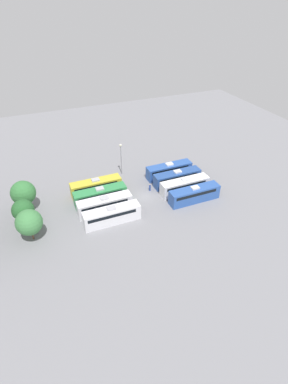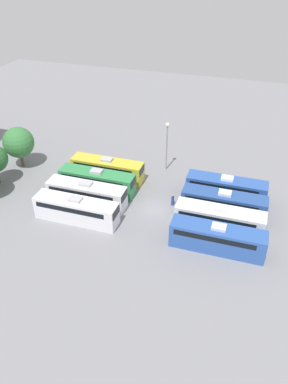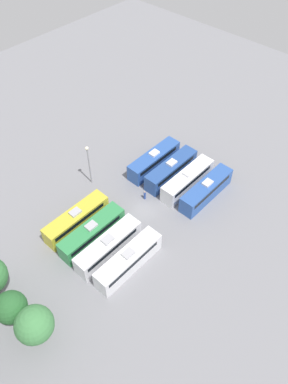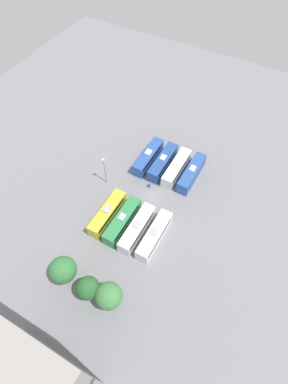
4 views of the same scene
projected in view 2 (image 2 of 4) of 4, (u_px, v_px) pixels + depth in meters
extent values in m
plane|color=gray|center=(154.00, 209.00, 49.28)|extent=(121.09, 121.09, 0.00)
cube|color=#2D56A8|center=(217.00, 239.00, 41.99)|extent=(2.52, 10.63, 3.01)
cube|color=black|center=(216.00, 233.00, 41.60)|extent=(2.56, 9.04, 0.66)
cube|color=black|center=(267.00, 243.00, 40.18)|extent=(2.22, 0.08, 1.05)
cube|color=silver|center=(219.00, 227.00, 41.06)|extent=(1.20, 1.60, 0.35)
cube|color=white|center=(219.00, 220.00, 44.86)|extent=(2.52, 10.63, 3.01)
cube|color=black|center=(218.00, 214.00, 44.47)|extent=(2.56, 9.04, 0.66)
cube|color=black|center=(266.00, 223.00, 43.05)|extent=(2.22, 0.08, 1.05)
cube|color=silver|center=(221.00, 208.00, 43.93)|extent=(1.20, 1.60, 0.35)
cube|color=#284C93|center=(223.00, 204.00, 47.58)|extent=(2.52, 10.63, 3.01)
cube|color=black|center=(222.00, 198.00, 47.19)|extent=(2.56, 9.04, 0.66)
cube|color=black|center=(268.00, 206.00, 45.78)|extent=(2.22, 0.08, 1.05)
cube|color=silver|center=(225.00, 193.00, 46.65)|extent=(1.20, 1.60, 0.35)
cube|color=#2D56A8|center=(226.00, 189.00, 50.50)|extent=(2.52, 10.63, 3.01)
cube|color=black|center=(225.00, 183.00, 50.11)|extent=(2.56, 9.04, 0.66)
cube|color=black|center=(268.00, 190.00, 48.69)|extent=(2.22, 0.08, 1.05)
cube|color=white|center=(227.00, 178.00, 49.57)|extent=(1.20, 1.60, 0.35)
cube|color=white|center=(76.00, 210.00, 46.45)|extent=(2.52, 10.63, 3.01)
cube|color=black|center=(74.00, 205.00, 46.06)|extent=(2.56, 9.04, 0.66)
cube|color=black|center=(116.00, 213.00, 44.64)|extent=(2.22, 0.08, 1.05)
cube|color=#B2B2B7|center=(75.00, 199.00, 45.52)|extent=(1.20, 1.60, 0.35)
cube|color=silver|center=(87.00, 194.00, 49.38)|extent=(2.52, 10.63, 3.01)
cube|color=black|center=(84.00, 189.00, 48.99)|extent=(2.56, 9.04, 0.66)
cube|color=black|center=(124.00, 196.00, 47.58)|extent=(2.22, 0.08, 1.05)
cube|color=#B2B2B7|center=(86.00, 184.00, 48.45)|extent=(1.20, 1.60, 0.35)
cube|color=#338C4C|center=(97.00, 182.00, 52.03)|extent=(2.52, 10.63, 3.01)
cube|color=black|center=(95.00, 176.00, 51.64)|extent=(2.56, 9.04, 0.66)
cube|color=black|center=(133.00, 183.00, 50.23)|extent=(2.22, 0.08, 1.05)
cube|color=#B2B2B7|center=(96.00, 171.00, 51.10)|extent=(1.20, 1.60, 0.35)
cube|color=gold|center=(107.00, 170.00, 54.80)|extent=(2.52, 10.63, 3.01)
cube|color=black|center=(105.00, 164.00, 54.40)|extent=(2.56, 9.04, 0.66)
cube|color=black|center=(142.00, 170.00, 52.99)|extent=(2.22, 0.08, 1.05)
cube|color=#B2B2B7|center=(107.00, 159.00, 53.86)|extent=(1.20, 1.60, 0.35)
cylinder|color=navy|center=(173.00, 201.00, 49.60)|extent=(0.36, 0.36, 1.40)
sphere|color=tan|center=(173.00, 195.00, 49.15)|extent=(0.24, 0.24, 0.24)
cylinder|color=gray|center=(167.00, 148.00, 55.91)|extent=(0.20, 0.20, 7.19)
sphere|color=#EAE5C6|center=(168.00, 125.00, 53.81)|extent=(0.60, 0.60, 0.60)
cylinder|color=brown|center=(22.00, 159.00, 58.10)|extent=(0.46, 0.46, 2.42)
sphere|color=#387A3D|center=(18.00, 142.00, 56.52)|extent=(4.69, 4.69, 4.69)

